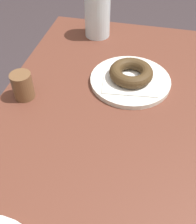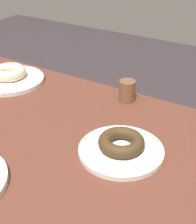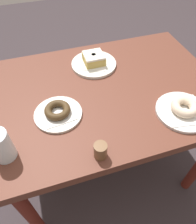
{
  "view_description": "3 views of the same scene",
  "coord_description": "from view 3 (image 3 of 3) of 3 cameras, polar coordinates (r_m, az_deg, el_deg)",
  "views": [
    {
      "loc": [
        -0.29,
        0.05,
        1.12
      ],
      "look_at": [
        0.1,
        0.14,
        0.73
      ],
      "focal_mm": 42.51,
      "sensor_mm": 36.0,
      "label": 1
    },
    {
      "loc": [
        0.52,
        -0.46,
        1.17
      ],
      "look_at": [
        0.14,
        0.16,
        0.75
      ],
      "focal_mm": 52.32,
      "sensor_mm": 36.0,
      "label": 2
    },
    {
      "loc": [
        0.26,
        0.69,
        1.38
      ],
      "look_at": [
        0.09,
        0.16,
        0.74
      ],
      "focal_mm": 34.16,
      "sensor_mm": 36.0,
      "label": 3
    }
  ],
  "objects": [
    {
      "name": "napkin_chocolate_ring",
      "position": [
        0.9,
        -10.66,
        -0.2
      ],
      "size": [
        0.15,
        0.15,
        0.0
      ],
      "primitive_type": "cube",
      "rotation": [
        0.0,
        0.0,
        0.11
      ],
      "color": "white",
      "rests_on": "plate_chocolate_ring"
    },
    {
      "name": "table",
      "position": [
        1.06,
        1.97,
        2.86
      ],
      "size": [
        1.1,
        0.77,
        0.7
      ],
      "color": "brown",
      "rests_on": "ground_plane"
    },
    {
      "name": "donut_sugar_ring",
      "position": [
        0.95,
        22.19,
        1.26
      ],
      "size": [
        0.11,
        0.11,
        0.04
      ],
      "primitive_type": "torus",
      "color": "beige",
      "rests_on": "napkin_sugar_ring"
    },
    {
      "name": "water_glass",
      "position": [
        0.8,
        -24.56,
        -8.26
      ],
      "size": [
        0.08,
        0.08,
        0.13
      ],
      "primitive_type": "cylinder",
      "color": "silver",
      "rests_on": "table"
    },
    {
      "name": "napkin_sugar_ring",
      "position": [
        0.96,
        21.86,
        0.47
      ],
      "size": [
        0.19,
        0.19,
        0.0
      ],
      "primitive_type": "cube",
      "rotation": [
        0.0,
        0.0,
        -0.15
      ],
      "color": "white",
      "rests_on": "plate_sugar_ring"
    },
    {
      "name": "plate_glazed_square",
      "position": [
        1.14,
        -1.15,
        12.72
      ],
      "size": [
        0.23,
        0.23,
        0.01
      ],
      "primitive_type": "cylinder",
      "color": "silver",
      "rests_on": "table"
    },
    {
      "name": "donut_glazed_square",
      "position": [
        1.12,
        -1.18,
        14.15
      ],
      "size": [
        0.1,
        0.1,
        0.05
      ],
      "color": "tan",
      "rests_on": "napkin_glazed_square"
    },
    {
      "name": "ground_plane",
      "position": [
        1.57,
        1.37,
        -13.08
      ],
      "size": [
        6.0,
        6.0,
        0.0
      ],
      "primitive_type": "plane",
      "color": "#352C2F"
    },
    {
      "name": "plate_sugar_ring",
      "position": [
        0.97,
        21.72,
        0.14
      ],
      "size": [
        0.23,
        0.23,
        0.01
      ],
      "primitive_type": "cylinder",
      "color": "silver",
      "rests_on": "table"
    },
    {
      "name": "plate_chocolate_ring",
      "position": [
        0.9,
        -10.59,
        -0.51
      ],
      "size": [
        0.2,
        0.2,
        0.01
      ],
      "primitive_type": "cylinder",
      "color": "silver",
      "rests_on": "table"
    },
    {
      "name": "donut_chocolate_ring",
      "position": [
        0.89,
        -10.81,
        0.5
      ],
      "size": [
        0.11,
        0.11,
        0.03
      ],
      "primitive_type": "torus",
      "color": "#412F19",
      "rests_on": "napkin_chocolate_ring"
    },
    {
      "name": "sugar_jar",
      "position": [
        0.76,
        0.64,
        -10.29
      ],
      "size": [
        0.05,
        0.05,
        0.06
      ],
      "primitive_type": "cylinder",
      "color": "brown",
      "rests_on": "table"
    },
    {
      "name": "napkin_glazed_square",
      "position": [
        1.14,
        -1.16,
        13.08
      ],
      "size": [
        0.17,
        0.17,
        0.0
      ],
      "primitive_type": "cube",
      "rotation": [
        0.0,
        0.0,
        -0.39
      ],
      "color": "white",
      "rests_on": "plate_glazed_square"
    }
  ]
}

